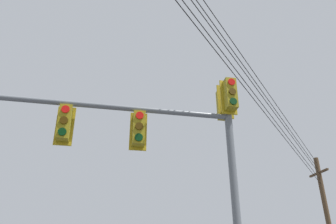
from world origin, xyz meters
name	(u,v)px	position (x,y,z in m)	size (l,w,h in m)	color
signal_mast_assembly	(180,144)	(-1.10, 0.57, 5.06)	(6.53, 0.96, 7.02)	slate
overhead_wire_span	(199,12)	(-0.78, -0.55, 8.53)	(22.89, 23.85, 2.10)	black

